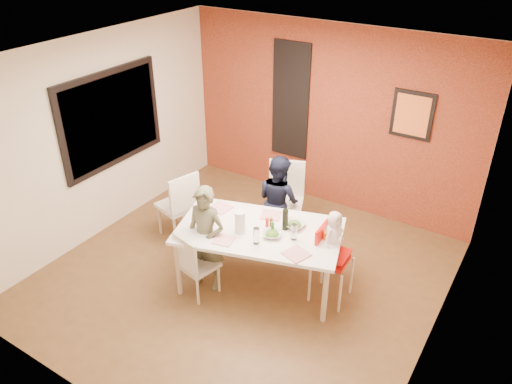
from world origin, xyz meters
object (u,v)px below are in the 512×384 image
Objects in this scene: chair_far at (285,195)px; child_far at (279,200)px; chair_near at (193,262)px; paper_towel_roll at (240,222)px; wine_bottle at (285,220)px; dining_table at (259,234)px; child_near at (206,239)px; chair_left at (181,203)px; high_chair at (329,256)px; toddler at (333,236)px.

child_far reaches higher than chair_far.
chair_near is 3.15× the size of paper_towel_roll.
child_far reaches higher than wine_bottle.
wine_bottle is at bearing 33.94° from dining_table.
chair_near is at bearing -101.17° from child_near.
wine_bottle is (0.77, 0.75, 0.44)m from chair_near.
chair_near is 0.30m from child_near.
paper_towel_roll is (1.25, -0.42, 0.36)m from chair_left.
child_near is (0.02, 0.23, 0.20)m from chair_near.
child_near is at bearing -81.37° from chair_near.
chair_left is 1.10m from child_near.
toddler is (0.02, 0.00, 0.29)m from high_chair.
wine_bottle is 0.96× the size of paper_towel_roll.
chair_far is 1.16m from wine_bottle.
chair_left is at bearing 48.74° from child_far.
paper_towel_roll is (0.14, -1.30, 0.33)m from chair_far.
chair_far is 1.42m from high_chair.
dining_table is 1.99× the size of chair_far.
child_far is at bearing 69.40° from toddler.
child_far is at bearing -103.86° from chair_far.
wine_bottle is (0.75, 0.52, 0.24)m from child_near.
wine_bottle reaches higher than high_chair.
high_chair is (1.09, -0.92, -0.02)m from chair_far.
chair_far is 1.42m from chair_left.
high_chair is 1.08m from paper_towel_roll.
chair_near is at bearing -119.49° from chair_far.
chair_left is 1.65× the size of toddler.
chair_near is 3.29× the size of wine_bottle.
child_near is (0.90, -0.62, 0.11)m from chair_left.
high_chair reaches higher than dining_table.
high_chair is (1.32, 0.81, 0.10)m from chair_near.
child_near is at bearing 98.68° from child_far.
child_far is 1.09m from paper_towel_roll.
chair_left reaches higher than high_chair.
wine_bottle is at bearing 27.30° from child_near.
paper_towel_roll reaches higher than high_chair.
child_near is 1.04× the size of child_far.
paper_towel_roll is at bearing 21.91° from child_near.
child_far is at bearing 54.91° from high_chair.
chair_near is 1.16m from wine_bottle.
chair_near is at bearing 119.06° from high_chair.
child_near reaches higher than dining_table.
child_near reaches higher than chair_far.
paper_towel_roll is at bearing 122.83° from toddler.
child_far is 1.29m from toddler.
child_near is 0.47m from paper_towel_roll.
toddler is (0.82, 0.23, 0.15)m from dining_table.
chair_left is at bearing -31.07° from chair_near.
child_far is 0.93m from wine_bottle.
child_far is 2.13× the size of toddler.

